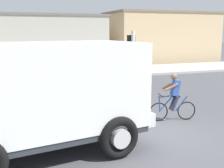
{
  "coord_description": "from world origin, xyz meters",
  "views": [
    {
      "loc": [
        -4.4,
        -7.98,
        3.21
      ],
      "look_at": [
        -0.6,
        2.5,
        1.2
      ],
      "focal_mm": 47.7,
      "sensor_mm": 36.0,
      "label": 1
    }
  ],
  "objects_px": {
    "pedestrian_near_kerb": "(133,68)",
    "cyclist": "(173,97)",
    "truck_foreground": "(41,91)",
    "car_red_near": "(38,74)",
    "traffic_light_pole": "(132,63)",
    "car_white_mid": "(4,85)"
  },
  "relations": [
    {
      "from": "truck_foreground",
      "to": "traffic_light_pole",
      "type": "bearing_deg",
      "value": 32.12
    },
    {
      "from": "truck_foreground",
      "to": "traffic_light_pole",
      "type": "xyz_separation_m",
      "value": [
        3.5,
        2.2,
        0.4
      ]
    },
    {
      "from": "car_red_near",
      "to": "pedestrian_near_kerb",
      "type": "xyz_separation_m",
      "value": [
        5.95,
        0.34,
        0.03
      ]
    },
    {
      "from": "cyclist",
      "to": "truck_foreground",
      "type": "bearing_deg",
      "value": -164.01
    },
    {
      "from": "traffic_light_pole",
      "to": "pedestrian_near_kerb",
      "type": "height_order",
      "value": "traffic_light_pole"
    },
    {
      "from": "truck_foreground",
      "to": "car_red_near",
      "type": "height_order",
      "value": "truck_foreground"
    },
    {
      "from": "truck_foreground",
      "to": "car_red_near",
      "type": "bearing_deg",
      "value": 84.4
    },
    {
      "from": "cyclist",
      "to": "traffic_light_pole",
      "type": "bearing_deg",
      "value": 146.95
    },
    {
      "from": "pedestrian_near_kerb",
      "to": "cyclist",
      "type": "bearing_deg",
      "value": -104.18
    },
    {
      "from": "pedestrian_near_kerb",
      "to": "truck_foreground",
      "type": "bearing_deg",
      "value": -125.5
    },
    {
      "from": "traffic_light_pole",
      "to": "pedestrian_near_kerb",
      "type": "bearing_deg",
      "value": 65.64
    },
    {
      "from": "cyclist",
      "to": "car_red_near",
      "type": "xyz_separation_m",
      "value": [
        -3.86,
        7.9,
        -0.05
      ]
    },
    {
      "from": "car_white_mid",
      "to": "cyclist",
      "type": "bearing_deg",
      "value": -41.4
    },
    {
      "from": "car_red_near",
      "to": "car_white_mid",
      "type": "relative_size",
      "value": 1.04
    },
    {
      "from": "traffic_light_pole",
      "to": "car_white_mid",
      "type": "height_order",
      "value": "traffic_light_pole"
    },
    {
      "from": "truck_foreground",
      "to": "pedestrian_near_kerb",
      "type": "distance_m",
      "value": 11.83
    },
    {
      "from": "truck_foreground",
      "to": "car_white_mid",
      "type": "xyz_separation_m",
      "value": [
        -0.91,
        6.38,
        -0.85
      ]
    },
    {
      "from": "car_white_mid",
      "to": "pedestrian_near_kerb",
      "type": "relative_size",
      "value": 2.51
    },
    {
      "from": "cyclist",
      "to": "car_white_mid",
      "type": "relative_size",
      "value": 0.42
    },
    {
      "from": "truck_foreground",
      "to": "car_red_near",
      "type": "xyz_separation_m",
      "value": [
        0.91,
        9.27,
        -0.85
      ]
    },
    {
      "from": "traffic_light_pole",
      "to": "car_red_near",
      "type": "xyz_separation_m",
      "value": [
        -2.59,
        7.07,
        -1.25
      ]
    },
    {
      "from": "truck_foreground",
      "to": "cyclist",
      "type": "xyz_separation_m",
      "value": [
        4.77,
        1.37,
        -0.8
      ]
    }
  ]
}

